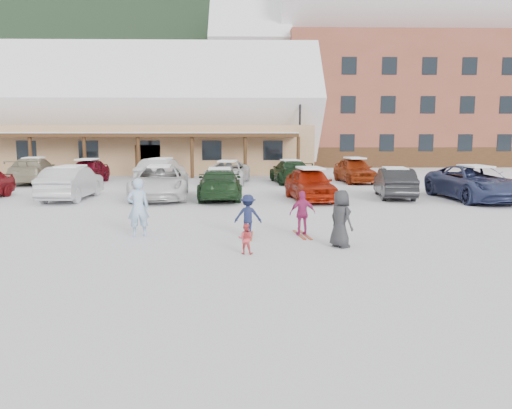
{
  "coord_description": "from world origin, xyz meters",
  "views": [
    {
      "loc": [
        -0.01,
        -13.05,
        3.0
      ],
      "look_at": [
        0.3,
        1.0,
        1.0
      ],
      "focal_mm": 35.0,
      "sensor_mm": 36.0,
      "label": 1
    }
  ],
  "objects_px": {
    "parked_car_8": "(88,171)",
    "parked_car_12": "(354,170)",
    "parked_car_1": "(71,183)",
    "parked_car_3": "(220,184)",
    "parked_car_9": "(161,172)",
    "parked_car_5": "(395,183)",
    "alpine_hotel": "(387,77)",
    "adult_skier": "(138,208)",
    "day_lodge": "(134,122)",
    "parked_car_10": "(228,172)",
    "parked_car_4": "(310,184)",
    "toddler_red": "(246,239)",
    "parked_car_11": "(290,172)",
    "lamp_post": "(300,129)",
    "child_magenta": "(303,213)",
    "parked_car_6": "(475,183)",
    "bystander_dark": "(341,219)",
    "parked_car_2": "(160,182)",
    "parked_car_7": "(34,171)",
    "child_navy": "(248,216)"
  },
  "relations": [
    {
      "from": "parked_car_3",
      "to": "bystander_dark",
      "type": "bearing_deg",
      "value": 107.94
    },
    {
      "from": "toddler_red",
      "to": "parked_car_11",
      "type": "relative_size",
      "value": 0.16
    },
    {
      "from": "parked_car_8",
      "to": "parked_car_9",
      "type": "height_order",
      "value": "parked_car_9"
    },
    {
      "from": "parked_car_3",
      "to": "day_lodge",
      "type": "bearing_deg",
      "value": -69.09
    },
    {
      "from": "parked_car_10",
      "to": "parked_car_11",
      "type": "height_order",
      "value": "parked_car_11"
    },
    {
      "from": "day_lodge",
      "to": "parked_car_1",
      "type": "bearing_deg",
      "value": -86.75
    },
    {
      "from": "lamp_post",
      "to": "parked_car_2",
      "type": "relative_size",
      "value": 1.06
    },
    {
      "from": "parked_car_5",
      "to": "parked_car_11",
      "type": "bearing_deg",
      "value": -51.06
    },
    {
      "from": "parked_car_2",
      "to": "bystander_dark",
      "type": "bearing_deg",
      "value": -63.02
    },
    {
      "from": "child_navy",
      "to": "parked_car_9",
      "type": "bearing_deg",
      "value": -68.78
    },
    {
      "from": "parked_car_5",
      "to": "alpine_hotel",
      "type": "bearing_deg",
      "value": -96.96
    },
    {
      "from": "lamp_post",
      "to": "parked_car_3",
      "type": "bearing_deg",
      "value": -110.59
    },
    {
      "from": "adult_skier",
      "to": "bystander_dark",
      "type": "height_order",
      "value": "adult_skier"
    },
    {
      "from": "parked_car_2",
      "to": "parked_car_8",
      "type": "height_order",
      "value": "parked_car_2"
    },
    {
      "from": "parked_car_2",
      "to": "parked_car_3",
      "type": "relative_size",
      "value": 1.13
    },
    {
      "from": "parked_car_10",
      "to": "child_magenta",
      "type": "bearing_deg",
      "value": -73.39
    },
    {
      "from": "child_navy",
      "to": "parked_car_3",
      "type": "relative_size",
      "value": 0.26
    },
    {
      "from": "parked_car_9",
      "to": "parked_car_11",
      "type": "xyz_separation_m",
      "value": [
        7.68,
        0.98,
        -0.08
      ]
    },
    {
      "from": "lamp_post",
      "to": "parked_car_8",
      "type": "distance_m",
      "value": 15.15
    },
    {
      "from": "parked_car_1",
      "to": "parked_car_9",
      "type": "relative_size",
      "value": 0.98
    },
    {
      "from": "toddler_red",
      "to": "parked_car_5",
      "type": "relative_size",
      "value": 0.18
    },
    {
      "from": "lamp_post",
      "to": "toddler_red",
      "type": "xyz_separation_m",
      "value": [
        -4.0,
        -24.45,
        -2.92
      ]
    },
    {
      "from": "parked_car_3",
      "to": "parked_car_10",
      "type": "distance_m",
      "value": 7.03
    },
    {
      "from": "parked_car_9",
      "to": "bystander_dark",
      "type": "bearing_deg",
      "value": 123.09
    },
    {
      "from": "parked_car_8",
      "to": "parked_car_12",
      "type": "xyz_separation_m",
      "value": [
        16.37,
        0.11,
        0.03
      ]
    },
    {
      "from": "parked_car_1",
      "to": "parked_car_9",
      "type": "bearing_deg",
      "value": -114.49
    },
    {
      "from": "parked_car_3",
      "to": "parked_car_8",
      "type": "distance_m",
      "value": 11.37
    },
    {
      "from": "alpine_hotel",
      "to": "lamp_post",
      "type": "distance_m",
      "value": 18.43
    },
    {
      "from": "parked_car_1",
      "to": "parked_car_6",
      "type": "bearing_deg",
      "value": 178.85
    },
    {
      "from": "bystander_dark",
      "to": "parked_car_2",
      "type": "height_order",
      "value": "bystander_dark"
    },
    {
      "from": "parked_car_5",
      "to": "parked_car_9",
      "type": "height_order",
      "value": "parked_car_9"
    },
    {
      "from": "parked_car_4",
      "to": "parked_car_12",
      "type": "relative_size",
      "value": 0.97
    },
    {
      "from": "toddler_red",
      "to": "adult_skier",
      "type": "bearing_deg",
      "value": -24.96
    },
    {
      "from": "parked_car_2",
      "to": "parked_car_5",
      "type": "relative_size",
      "value": 1.3
    },
    {
      "from": "parked_car_3",
      "to": "parked_car_5",
      "type": "xyz_separation_m",
      "value": [
        8.22,
        0.33,
        -0.01
      ]
    },
    {
      "from": "child_magenta",
      "to": "parked_car_9",
      "type": "distance_m",
      "value": 16.23
    },
    {
      "from": "parked_car_4",
      "to": "parked_car_10",
      "type": "xyz_separation_m",
      "value": [
        -3.99,
        7.56,
        -0.05
      ]
    },
    {
      "from": "parked_car_7",
      "to": "parked_car_9",
      "type": "height_order",
      "value": "same"
    },
    {
      "from": "parked_car_5",
      "to": "parked_car_11",
      "type": "height_order",
      "value": "parked_car_11"
    },
    {
      "from": "toddler_red",
      "to": "child_magenta",
      "type": "relative_size",
      "value": 0.58
    },
    {
      "from": "parked_car_1",
      "to": "parked_car_3",
      "type": "bearing_deg",
      "value": -179.04
    },
    {
      "from": "parked_car_7",
      "to": "toddler_red",
      "type": "bearing_deg",
      "value": 116.56
    },
    {
      "from": "alpine_hotel",
      "to": "parked_car_2",
      "type": "xyz_separation_m",
      "value": [
        -18.24,
        -27.91,
        -7.87
      ]
    },
    {
      "from": "parked_car_1",
      "to": "parked_car_10",
      "type": "bearing_deg",
      "value": -133.65
    },
    {
      "from": "child_magenta",
      "to": "bystander_dark",
      "type": "xyz_separation_m",
      "value": [
        0.84,
        -1.56,
        0.1
      ]
    },
    {
      "from": "parked_car_9",
      "to": "parked_car_11",
      "type": "relative_size",
      "value": 0.98
    },
    {
      "from": "lamp_post",
      "to": "child_magenta",
      "type": "bearing_deg",
      "value": -95.94
    },
    {
      "from": "alpine_hotel",
      "to": "child_navy",
      "type": "xyz_separation_m",
      "value": [
        -14.2,
        -36.62,
        -8.01
      ]
    },
    {
      "from": "toddler_red",
      "to": "alpine_hotel",
      "type": "bearing_deg",
      "value": -100.08
    },
    {
      "from": "adult_skier",
      "to": "day_lodge",
      "type": "bearing_deg",
      "value": -96.52
    }
  ]
}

